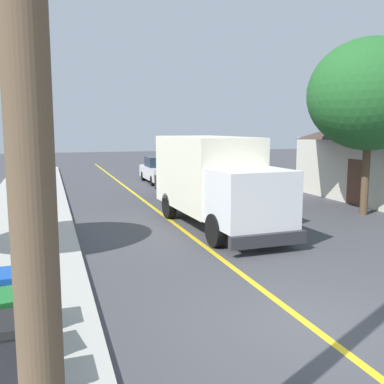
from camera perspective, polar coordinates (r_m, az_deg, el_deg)
name	(u,v)px	position (r m, az deg, el deg)	size (l,w,h in m)	color
ground_plane	(311,327)	(8.56, 15.03, -16.33)	(120.00, 120.00, 0.00)	#424247
sidewalk_curb	(5,281)	(11.09, -22.85, -10.52)	(3.60, 60.00, 0.15)	#ADAAA3
centre_line_yellow	(168,219)	(17.41, -3.10, -3.43)	(0.16, 56.00, 0.01)	gold
box_truck	(214,178)	(15.79, 2.84, 1.84)	(2.74, 7.29, 3.20)	#F2EDCC
parked_car_near	(183,183)	(22.01, -1.15, 1.10)	(1.92, 4.45, 1.67)	black
parked_car_mid	(160,171)	(28.79, -4.17, 2.77)	(1.81, 4.40, 1.67)	silver
trash_bin_front	(1,361)	(6.28, -23.27, -19.32)	(0.65, 0.73, 1.06)	#232328
trash_bin_back	(9,303)	(8.04, -22.40, -13.06)	(0.64, 0.73, 1.06)	#19471E
utility_pole	(24,37)	(3.22, -20.74, 18.14)	(0.32, 0.32, 7.90)	brown
street_tree_far_side	(370,95)	(19.26, 21.86, 11.50)	(4.89, 4.89, 7.02)	brown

